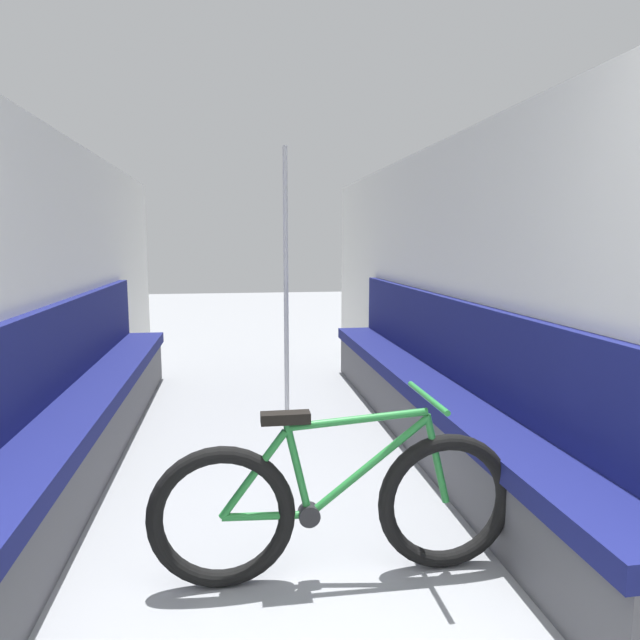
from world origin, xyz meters
name	(u,v)px	position (x,y,z in m)	size (l,w,h in m)	color
wall_left	(29,300)	(-1.38, 2.81, 1.07)	(0.10, 8.83, 2.14)	silver
wall_right	(476,294)	(1.38, 2.81, 1.07)	(0.10, 8.83, 2.14)	silver
bench_seat_row_left	(83,412)	(-1.16, 2.98, 0.34)	(0.41, 4.61, 1.02)	#4C4C51
bench_seat_row_right	(432,397)	(1.16, 2.98, 0.34)	(0.41, 4.61, 1.02)	#4C4C51
bicycle	(337,505)	(0.21, 1.51, 0.32)	(1.56, 0.46, 0.78)	black
grab_pole_near	(286,291)	(0.21, 3.68, 1.03)	(0.08, 0.08, 2.12)	gray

